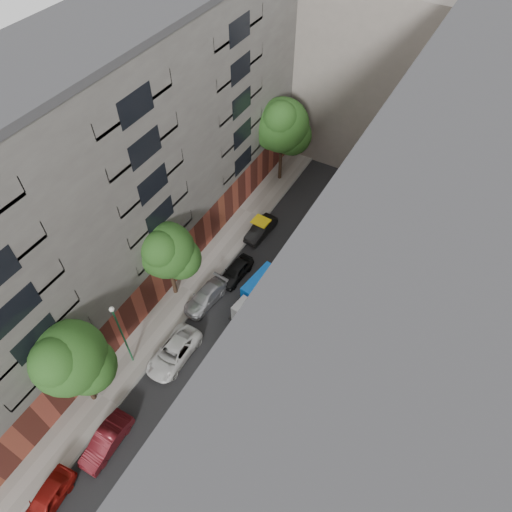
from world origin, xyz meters
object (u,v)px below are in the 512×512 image
Objects in this scene: car_left_0 at (47,500)px; tree_near at (69,361)px; car_left_3 at (206,297)px; lamp_post at (121,330)px; car_right_3 at (294,313)px; tree_far at (282,128)px; pedestrian at (329,315)px; tarp_truck at (260,296)px; car_right_2 at (253,377)px; car_left_1 at (106,441)px; car_left_2 at (174,352)px; car_left_5 at (261,229)px; car_right_1 at (198,449)px; tree_mid at (167,253)px; car_left_4 at (236,271)px.

tree_near reaches higher than car_left_0.
lamp_post is (-1.80, -7.44, 3.79)m from car_left_3.
car_left_0 is 0.99× the size of car_right_3.
tree_near is 0.91× the size of tree_far.
tree_near is at bearing 58.61° from pedestrian.
tarp_truck is 1.39× the size of car_right_2.
car_right_2 is 24.21m from tree_far.
car_left_1 is 0.84× the size of car_left_2.
car_left_0 reaches higher than car_left_2.
car_left_5 is 0.87× the size of car_right_1.
tree_mid reaches higher than car_left_3.
car_left_4 is at bearing 123.63° from car_right_2.
tarp_truck is at bearing 63.92° from tree_near.
car_right_2 is at bearing -57.41° from tarp_truck.
lamp_post reaches higher than car_left_4.
lamp_post is at bearing 112.39° from car_left_1.
car_left_0 is at bearing 73.27° from pedestrian.
car_right_1 is at bearing -83.97° from car_right_3.
car_left_4 is 0.46× the size of tree_near.
car_left_1 is 0.60× the size of lamp_post.
tree_near is (-2.21, 6.44, 5.21)m from car_left_0.
car_left_5 is 20.75m from car_right_1.
car_left_2 is 2.59× the size of pedestrian.
lamp_post reaches higher than car_left_3.
car_left_1 is 7.60m from car_left_2.
car_left_4 is 9.09m from pedestrian.
car_left_5 is (-0.60, 5.60, -0.01)m from car_left_4.
car_right_2 is at bearing -67.50° from tree_far.
pedestrian is (11.67, 10.55, -3.31)m from lamp_post.
tree_mid reaches higher than tarp_truck.
car_left_0 is 15.09m from car_right_2.
tarp_truck reaches higher than car_left_3.
pedestrian reaches higher than car_right_1.
lamp_post is at bearing -123.56° from car_right_3.
lamp_post reaches higher than car_left_2.
car_right_1 is 0.49× the size of tree_far.
tree_near reaches higher than pedestrian.
car_left_0 is 0.82× the size of car_left_2.
car_right_1 is 14.15m from pedestrian.
car_left_4 is at bearing 76.77° from lamp_post.
car_right_1 is (5.60, -5.00, -0.03)m from car_left_2.
car_left_1 is at bearing -80.39° from car_left_3.
tree_far reaches higher than lamp_post.
car_right_3 is at bearing -58.93° from tree_far.
car_left_2 is at bearing -106.73° from tarp_truck.
car_left_0 is at bearing -83.86° from car_left_3.
car_left_2 is at bearing -173.52° from car_right_2.
car_right_2 is at bearing 84.92° from car_right_1.
tree_near is (-3.01, 1.91, 5.22)m from car_left_1.
tree_near reaches higher than tarp_truck.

